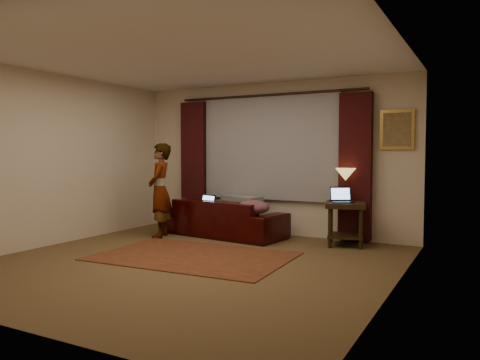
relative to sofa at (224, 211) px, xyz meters
The scene contains 20 objects.
floor 2.04m from the sofa, 72.93° to the right, with size 5.00×5.00×0.01m, color brown.
ceiling 2.95m from the sofa, 72.93° to the right, with size 5.00×5.00×0.02m, color silver.
wall_back 1.21m from the sofa, 45.19° to the left, with size 5.00×0.02×2.60m, color beige.
wall_front 4.53m from the sofa, 82.43° to the right, with size 5.00×0.02×2.60m, color beige.
wall_left 2.84m from the sofa, 135.06° to the right, with size 0.02×5.00×2.60m, color beige.
wall_right 3.73m from the sofa, 31.75° to the right, with size 0.02×5.00×2.60m, color beige.
sheer_curtain 1.33m from the sofa, 42.12° to the left, with size 2.50×0.05×1.80m, color #929299.
drape_left 1.28m from the sofa, 152.28° to the left, with size 0.50×0.14×2.30m, color black.
drape_right 2.27m from the sofa, 12.96° to the left, with size 0.50×0.14×2.30m, color black.
curtain_rod 2.09m from the sofa, 39.32° to the left, with size 0.04×0.04×3.40m, color #301E12.
picture_frame 3.05m from the sofa, 11.78° to the left, with size 0.50×0.04×0.60m, color #B38D3D.
sofa is the anchor object (origin of this frame).
throw_blanket 0.54m from the sofa, 49.08° to the left, with size 0.75×0.30×0.09m, color gray.
clothing_pile 0.72m from the sofa, 18.45° to the right, with size 0.52×0.40×0.22m, color brown.
laptop_sofa 0.40m from the sofa, 165.20° to the right, with size 0.35×0.38×0.25m, color black, non-canonical shape.
area_rug 1.68m from the sofa, 74.63° to the right, with size 2.56×1.71×0.01m, color brown.
end_table 2.04m from the sofa, ahead, with size 0.57×0.57×0.66m, color black.
tiffany_lamp 2.06m from the sofa, ahead, with size 0.32×0.32×0.50m, color olive, non-canonical shape.
laptop_table 2.04m from the sofa, ahead, with size 0.32×0.35×0.23m, color black, non-canonical shape.
person 1.12m from the sofa, 146.48° to the right, with size 0.46×0.46×1.56m, color gray.
Camera 1 is at (3.34, -4.86, 1.39)m, focal length 35.00 mm.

